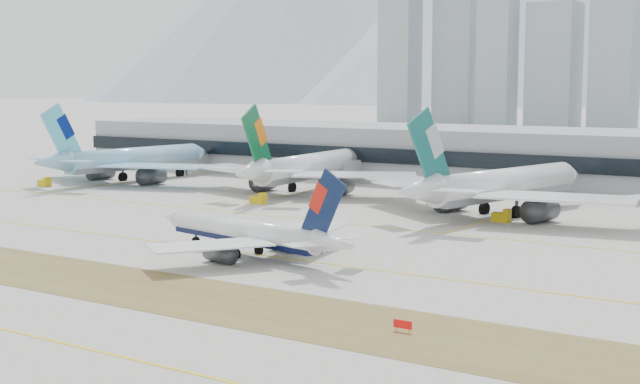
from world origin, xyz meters
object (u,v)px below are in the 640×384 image
Objects in this scene: widebody_eva at (304,169)px; widebody_cathay at (498,187)px; terminal at (514,157)px; widebody_korean at (129,160)px; taxiing_airliner at (250,233)px.

widebody_eva is 57.03m from widebody_cathay.
widebody_cathay is 62.38m from terminal.
widebody_cathay reaches higher than terminal.
widebody_korean reaches higher than terminal.
taxiing_airliner is 64.24m from widebody_cathay.
taxiing_airliner is at bearing -121.35° from widebody_korean.
widebody_korean is 0.23× the size of terminal.
terminal is (-19.46, 59.25, 1.40)m from widebody_cathay.
terminal reaches higher than taxiing_airliner.
widebody_cathay is at bearing -88.90° from widebody_korean.
taxiing_airliner is at bearing -157.31° from widebody_eva.
widebody_eva is at bearing -127.28° from terminal.
widebody_korean is 106.06m from terminal.
terminal is at bearing -76.51° from taxiing_airliner.
taxiing_airliner is 0.71× the size of widebody_korean.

